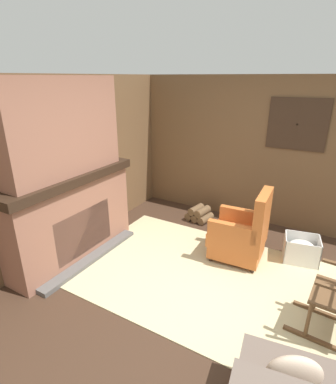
# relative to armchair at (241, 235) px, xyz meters

# --- Properties ---
(ground_plane) EXTENTS (14.00, 14.00, 0.00)m
(ground_plane) POSITION_rel_armchair_xyz_m (0.08, -1.04, -0.36)
(ground_plane) COLOR #3D281C
(wood_panel_wall_left) EXTENTS (0.06, 5.24, 2.36)m
(wood_panel_wall_left) POSITION_rel_armchair_xyz_m (-2.27, -1.04, 0.82)
(wood_panel_wall_left) COLOR brown
(wood_panel_wall_left) RESTS_ON ground
(wood_panel_wall_back) EXTENTS (5.24, 0.09, 2.36)m
(wood_panel_wall_back) POSITION_rel_armchair_xyz_m (0.09, 1.31, 0.83)
(wood_panel_wall_back) COLOR brown
(wood_panel_wall_back) RESTS_ON ground
(fireplace_hearth) EXTENTS (0.66, 1.94, 1.18)m
(fireplace_hearth) POSITION_rel_armchair_xyz_m (-2.00, -1.04, 0.23)
(fireplace_hearth) COLOR #93604C
(fireplace_hearth) RESTS_ON ground
(chimney_breast) EXTENTS (0.39, 1.62, 1.16)m
(chimney_breast) POSITION_rel_armchair_xyz_m (-2.01, -1.04, 1.40)
(chimney_breast) COLOR #93604C
(chimney_breast) RESTS_ON fireplace_hearth
(area_rug) EXTENTS (3.30, 2.12, 0.01)m
(area_rug) POSITION_rel_armchair_xyz_m (-0.23, -0.60, -0.35)
(area_rug) COLOR #C6B789
(area_rug) RESTS_ON ground
(armchair) EXTENTS (0.72, 0.63, 1.00)m
(armchair) POSITION_rel_armchair_xyz_m (0.00, 0.00, 0.00)
(armchair) COLOR #C6662D
(armchair) RESTS_ON ground
(firewood_stack) EXTENTS (0.45, 0.39, 0.24)m
(firewood_stack) POSITION_rel_armchair_xyz_m (-0.97, 0.80, -0.25)
(firewood_stack) COLOR brown
(firewood_stack) RESTS_ON ground
(laundry_basket) EXTENTS (0.50, 0.44, 0.35)m
(laundry_basket) POSITION_rel_armchair_xyz_m (0.72, 0.36, -0.18)
(laundry_basket) COLOR white
(laundry_basket) RESTS_ON ground
(oil_lamp_vase) EXTENTS (0.10, 0.10, 0.25)m
(oil_lamp_vase) POSITION_rel_armchair_xyz_m (-2.06, -1.33, 0.91)
(oil_lamp_vase) COLOR #47708E
(oil_lamp_vase) RESTS_ON fireplace_hearth
(storage_case) EXTENTS (0.13, 0.20, 0.16)m
(storage_case) POSITION_rel_armchair_xyz_m (-2.06, -0.43, 0.90)
(storage_case) COLOR gray
(storage_case) RESTS_ON fireplace_hearth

